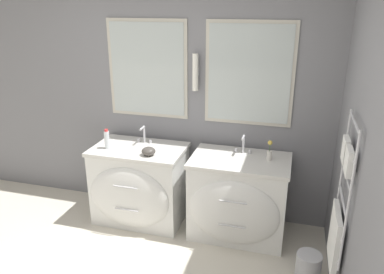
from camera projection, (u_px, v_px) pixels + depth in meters
wall_back at (173, 97)px, 4.02m from camera, size 5.02×0.14×2.60m
wall_right at (357, 148)px, 2.68m from camera, size 0.13×3.65×2.60m
vanity_left at (139, 184)px, 4.02m from camera, size 0.97×0.69×0.84m
vanity_right at (238, 198)px, 3.75m from camera, size 0.97×0.69×0.84m
faucet_left at (144, 135)px, 4.03m from camera, size 0.17×0.12×0.19m
faucet_right at (243, 145)px, 3.75m from camera, size 0.17×0.12×0.19m
toiletry_bottle at (107, 139)px, 3.87m from camera, size 0.05×0.05×0.21m
amenity_bowl at (148, 151)px, 3.72m from camera, size 0.14×0.14×0.08m
flower_vase at (269, 152)px, 3.59m from camera, size 0.05×0.05×0.20m
waste_bin at (308, 268)px, 3.19m from camera, size 0.22×0.22×0.28m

